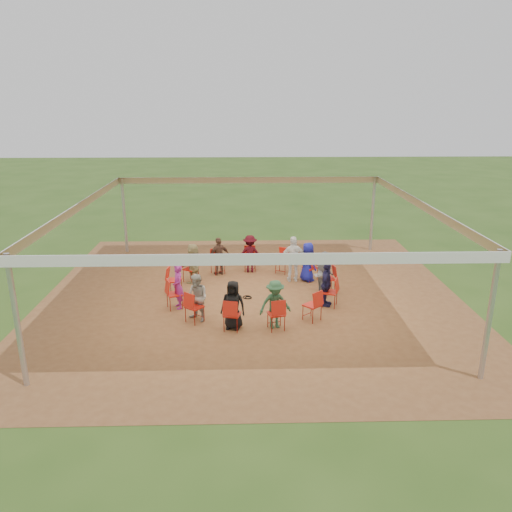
{
  "coord_description": "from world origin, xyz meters",
  "views": [
    {
      "loc": [
        -0.28,
        -14.64,
        5.93
      ],
      "look_at": [
        0.14,
        0.3,
        1.24
      ],
      "focal_mm": 35.0,
      "sensor_mm": 36.0,
      "label": 1
    }
  ],
  "objects_px": {
    "chair_8": "(194,307)",
    "person_seated_6": "(197,298)",
    "chair_10": "(276,314)",
    "person_seated_2": "(250,254)",
    "person_seated_5": "(178,286)",
    "cable_coil": "(248,297)",
    "person_seated_3": "(219,256)",
    "person_seated_9": "(326,284)",
    "chair_11": "(312,305)",
    "person_seated_8": "(275,304)",
    "person_seated_4": "(193,263)",
    "chair_2": "(282,261)",
    "chair_1": "(310,268)",
    "chair_6": "(174,281)",
    "chair_3": "(250,259)",
    "person_seated_7": "(233,305)",
    "standing_person": "(294,259)",
    "person_seated_0": "(325,272)",
    "chair_9": "(232,315)",
    "person_seated_1": "(308,262)",
    "chair_4": "(218,262)",
    "chair_0": "(328,279)",
    "laptop": "(320,274)",
    "chair_7": "(174,294)",
    "chair_12": "(330,292)",
    "chair_5": "(191,269)"
  },
  "relations": [
    {
      "from": "chair_9",
      "to": "chair_10",
      "type": "height_order",
      "value": "same"
    },
    {
      "from": "person_seated_4",
      "to": "chair_2",
      "type": "bearing_deg",
      "value": 140.07
    },
    {
      "from": "chair_10",
      "to": "person_seated_2",
      "type": "xyz_separation_m",
      "value": [
        -0.62,
        4.75,
        0.23
      ]
    },
    {
      "from": "person_seated_3",
      "to": "person_seated_9",
      "type": "relative_size",
      "value": 1.0
    },
    {
      "from": "chair_6",
      "to": "chair_9",
      "type": "height_order",
      "value": "same"
    },
    {
      "from": "chair_11",
      "to": "person_seated_8",
      "type": "distance_m",
      "value": 1.18
    },
    {
      "from": "chair_8",
      "to": "cable_coil",
      "type": "height_order",
      "value": "chair_8"
    },
    {
      "from": "chair_6",
      "to": "standing_person",
      "type": "distance_m",
      "value": 4.05
    },
    {
      "from": "person_seated_5",
      "to": "cable_coil",
      "type": "relative_size",
      "value": 4.09
    },
    {
      "from": "person_seated_6",
      "to": "person_seated_9",
      "type": "height_order",
      "value": "same"
    },
    {
      "from": "person_seated_0",
      "to": "person_seated_7",
      "type": "height_order",
      "value": "same"
    },
    {
      "from": "chair_10",
      "to": "person_seated_4",
      "type": "relative_size",
      "value": 0.66
    },
    {
      "from": "person_seated_7",
      "to": "laptop",
      "type": "xyz_separation_m",
      "value": [
        2.71,
        2.56,
        -0.05
      ]
    },
    {
      "from": "person_seated_1",
      "to": "person_seated_2",
      "type": "bearing_deg",
      "value": 27.69
    },
    {
      "from": "chair_10",
      "to": "chair_11",
      "type": "height_order",
      "value": "same"
    },
    {
      "from": "person_seated_1",
      "to": "person_seated_0",
      "type": "bearing_deg",
      "value": 166.15
    },
    {
      "from": "chair_10",
      "to": "standing_person",
      "type": "xyz_separation_m",
      "value": [
        0.83,
        3.74,
        0.34
      ]
    },
    {
      "from": "person_seated_0",
      "to": "person_seated_3",
      "type": "xyz_separation_m",
      "value": [
        -3.44,
        1.77,
        0.0
      ]
    },
    {
      "from": "chair_1",
      "to": "chair_6",
      "type": "height_order",
      "value": "same"
    },
    {
      "from": "chair_5",
      "to": "person_seated_5",
      "type": "distance_m",
      "value": 2.26
    },
    {
      "from": "person_seated_1",
      "to": "person_seated_2",
      "type": "distance_m",
      "value": 2.18
    },
    {
      "from": "person_seated_8",
      "to": "person_seated_0",
      "type": "bearing_deg",
      "value": 41.54
    },
    {
      "from": "chair_0",
      "to": "chair_3",
      "type": "xyz_separation_m",
      "value": [
        -2.47,
        2.16,
        0.0
      ]
    },
    {
      "from": "chair_10",
      "to": "person_seated_2",
      "type": "bearing_deg",
      "value": 83.25
    },
    {
      "from": "chair_1",
      "to": "person_seated_2",
      "type": "distance_m",
      "value": 2.26
    },
    {
      "from": "chair_1",
      "to": "person_seated_9",
      "type": "height_order",
      "value": "person_seated_9"
    },
    {
      "from": "chair_10",
      "to": "person_seated_8",
      "type": "relative_size",
      "value": 0.66
    },
    {
      "from": "chair_9",
      "to": "person_seated_2",
      "type": "relative_size",
      "value": 0.66
    },
    {
      "from": "person_seated_5",
      "to": "standing_person",
      "type": "relative_size",
      "value": 0.86
    },
    {
      "from": "chair_1",
      "to": "chair_3",
      "type": "distance_m",
      "value": 2.3
    },
    {
      "from": "person_seated_7",
      "to": "person_seated_9",
      "type": "relative_size",
      "value": 1.0
    },
    {
      "from": "person_seated_0",
      "to": "standing_person",
      "type": "xyz_separation_m",
      "value": [
        -0.89,
        1.05,
        0.11
      ]
    },
    {
      "from": "chair_1",
      "to": "person_seated_8",
      "type": "bearing_deg",
      "value": 123.63
    },
    {
      "from": "person_seated_2",
      "to": "person_seated_5",
      "type": "distance_m",
      "value": 3.87
    },
    {
      "from": "chair_8",
      "to": "person_seated_3",
      "type": "distance_m",
      "value": 3.98
    },
    {
      "from": "chair_2",
      "to": "person_seated_9",
      "type": "relative_size",
      "value": 0.66
    },
    {
      "from": "chair_9",
      "to": "chair_10",
      "type": "bearing_deg",
      "value": 13.85
    },
    {
      "from": "person_seated_5",
      "to": "person_seated_6",
      "type": "xyz_separation_m",
      "value": [
        0.65,
        -0.92,
        0.0
      ]
    },
    {
      "from": "chair_12",
      "to": "person_seated_9",
      "type": "relative_size",
      "value": 0.66
    },
    {
      "from": "person_seated_8",
      "to": "chair_7",
      "type": "bearing_deg",
      "value": 140.07
    },
    {
      "from": "chair_9",
      "to": "person_seated_2",
      "type": "xyz_separation_m",
      "value": [
        0.56,
        4.75,
        0.23
      ]
    },
    {
      "from": "chair_4",
      "to": "laptop",
      "type": "xyz_separation_m",
      "value": [
        3.33,
        -1.9,
        0.19
      ]
    },
    {
      "from": "chair_3",
      "to": "chair_11",
      "type": "xyz_separation_m",
      "value": [
        1.67,
        -4.31,
        0.0
      ]
    },
    {
      "from": "chair_10",
      "to": "chair_3",
      "type": "bearing_deg",
      "value": 83.08
    },
    {
      "from": "chair_2",
      "to": "person_seated_0",
      "type": "height_order",
      "value": "person_seated_0"
    },
    {
      "from": "chair_0",
      "to": "person_seated_2",
      "type": "distance_m",
      "value": 3.21
    },
    {
      "from": "chair_1",
      "to": "cable_coil",
      "type": "relative_size",
      "value": 2.72
    },
    {
      "from": "chair_8",
      "to": "person_seated_6",
      "type": "xyz_separation_m",
      "value": [
        0.08,
        0.09,
        0.23
      ]
    },
    {
      "from": "chair_2",
      "to": "chair_10",
      "type": "relative_size",
      "value": 1.0
    },
    {
      "from": "chair_4",
      "to": "person_seated_9",
      "type": "xyz_separation_m",
      "value": [
        3.37,
        -3.0,
        0.23
      ]
    }
  ]
}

